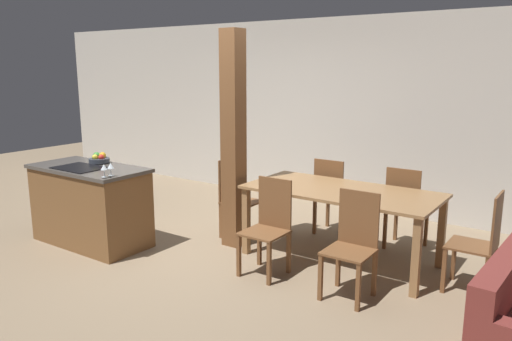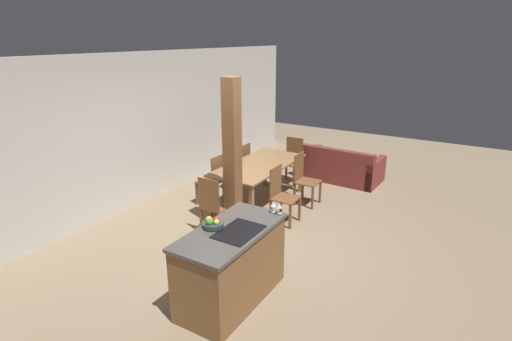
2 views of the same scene
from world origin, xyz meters
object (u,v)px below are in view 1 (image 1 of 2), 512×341
(kitchen_island, at_px, (91,205))
(timber_post, at_px, (233,141))
(dining_chair_near_left, at_px, (269,225))
(dining_chair_head_end, at_px, (236,197))
(dining_table, at_px, (341,198))
(dining_chair_far_right, at_px, (405,207))
(dining_chair_foot_end, at_px, (481,242))
(wine_glass_near, at_px, (104,168))
(fruit_bowl, at_px, (99,159))
(dining_chair_far_left, at_px, (332,196))
(wine_glass_middle, at_px, (111,166))
(dining_chair_near_right, at_px, (353,243))

(kitchen_island, distance_m, timber_post, 1.82)
(dining_chair_near_left, xyz_separation_m, dining_chair_head_end, (-0.92, 0.70, 0.00))
(dining_table, bearing_deg, dining_chair_far_right, 57.30)
(dining_chair_foot_end, bearing_deg, wine_glass_near, -66.57)
(fruit_bowl, height_order, dining_chair_far_left, fruit_bowl)
(wine_glass_middle, xyz_separation_m, dining_chair_foot_end, (3.33, 1.36, -0.53))
(kitchen_island, distance_m, dining_chair_near_right, 3.08)
(kitchen_island, bearing_deg, dining_table, 24.22)
(wine_glass_near, height_order, dining_table, wine_glass_near)
(wine_glass_middle, bearing_deg, dining_chair_near_left, 23.71)
(dining_table, distance_m, dining_chair_near_right, 0.85)
(wine_glass_near, xyz_separation_m, dining_chair_far_right, (2.40, 2.14, -0.53))
(wine_glass_near, distance_m, dining_chair_foot_end, 3.67)
(wine_glass_near, relative_size, dining_chair_far_left, 0.14)
(wine_glass_near, xyz_separation_m, dining_chair_far_left, (1.51, 2.14, -0.53))
(dining_chair_foot_end, distance_m, timber_post, 2.69)
(wine_glass_middle, relative_size, dining_table, 0.07)
(kitchen_island, xyz_separation_m, fruit_bowl, (-0.06, 0.20, 0.50))
(dining_chair_near_left, height_order, dining_chair_far_right, same)
(dining_chair_far_right, bearing_deg, dining_chair_far_left, 0.00)
(timber_post, bearing_deg, fruit_bowl, -153.98)
(dining_chair_far_right, bearing_deg, dining_table, 57.30)
(wine_glass_near, relative_size, wine_glass_middle, 1.00)
(dining_chair_far_right, bearing_deg, dining_chair_head_end, 20.94)
(fruit_bowl, bearing_deg, wine_glass_middle, -29.67)
(kitchen_island, distance_m, dining_chair_far_right, 3.57)
(dining_chair_head_end, distance_m, timber_post, 0.78)
(dining_chair_head_end, bearing_deg, dining_chair_far_right, -69.06)
(kitchen_island, bearing_deg, dining_chair_head_end, 43.65)
(dining_chair_far_left, distance_m, dining_chair_foot_end, 1.95)
(kitchen_island, xyz_separation_m, dining_chair_far_right, (3.04, 1.86, 0.03))
(fruit_bowl, xyz_separation_m, dining_table, (2.65, 0.96, -0.28))
(wine_glass_middle, xyz_separation_m, dining_chair_near_left, (1.51, 0.66, -0.53))
(dining_table, distance_m, dining_chair_near_left, 0.85)
(kitchen_island, height_order, dining_chair_near_left, dining_chair_near_left)
(kitchen_island, height_order, wine_glass_near, wine_glass_near)
(dining_chair_head_end, bearing_deg, fruit_bowl, 126.87)
(wine_glass_middle, xyz_separation_m, dining_chair_far_left, (1.51, 2.06, -0.53))
(timber_post, bearing_deg, dining_table, 12.00)
(kitchen_island, relative_size, wine_glass_middle, 10.71)
(fruit_bowl, distance_m, wine_glass_middle, 0.80)
(dining_chair_foot_end, bearing_deg, dining_chair_far_right, -126.97)
(wine_glass_near, relative_size, dining_chair_foot_end, 0.14)
(dining_table, relative_size, dining_chair_far_right, 2.10)
(dining_table, xyz_separation_m, dining_chair_near_right, (0.45, -0.70, -0.19))
(wine_glass_middle, relative_size, dining_chair_far_right, 0.14)
(dining_chair_far_right, bearing_deg, dining_chair_near_left, 57.30)
(wine_glass_near, distance_m, timber_post, 1.41)
(dining_table, xyz_separation_m, timber_post, (-1.21, -0.26, 0.53))
(wine_glass_near, distance_m, dining_chair_far_right, 3.26)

